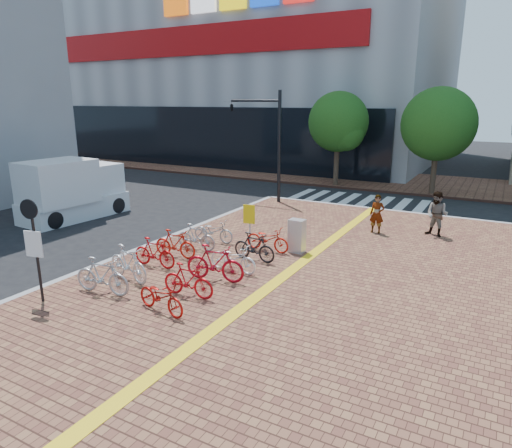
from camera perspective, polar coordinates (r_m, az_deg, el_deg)
The scene contains 27 objects.
ground at distance 14.52m, azimuth -5.86°, elevation -7.24°, with size 120.00×120.00×0.00m, color black.
sidewalk at distance 9.37m, azimuth -8.24°, elevation -20.53°, with size 14.00×34.00×0.15m, color brown.
tactile_strip at distance 9.87m, azimuth -13.15°, elevation -18.20°, with size 0.40×34.00×0.01m, color yellow.
kerb_north at distance 24.08m, azimuth 16.79°, elevation 1.49°, with size 14.00×0.25×0.15m, color gray.
far_sidewalk at distance 33.34m, azimuth 15.14°, elevation 5.29°, with size 70.00×8.00×0.15m, color brown.
department_store at distance 49.77m, azimuth -0.06°, elevation 25.00°, with size 36.00×24.27×28.00m.
crosswalk at distance 26.58m, azimuth 12.46°, elevation 2.88°, with size 7.50×4.00×0.01m.
street_trees at distance 28.59m, azimuth 23.91°, elevation 11.10°, with size 16.20×4.60×6.35m.
bike_0 at distance 13.77m, azimuth -18.70°, elevation -6.18°, with size 0.51×1.81×1.09m, color #A2A2A6.
bike_1 at distance 14.54m, azimuth -15.71°, elevation -4.75°, with size 0.52×1.84×1.11m, color silver.
bike_2 at distance 15.51m, azimuth -12.59°, elevation -3.50°, with size 0.47×1.65×0.99m, color #B80D10.
bike_3 at distance 16.29m, azimuth -10.08°, elevation -2.45°, with size 0.47×1.65×0.99m, color red.
bike_4 at distance 17.01m, azimuth -7.50°, elevation -1.61°, with size 0.46×1.62×0.98m, color #A2A2A6.
bike_5 at distance 17.85m, azimuth -5.34°, elevation -0.89°, with size 0.59×1.69×0.89m, color #A3A3A7.
bike_6 at distance 12.26m, azimuth -11.78°, elevation -8.86°, with size 0.58×1.68×0.88m, color #AB100C.
bike_7 at distance 13.03m, azimuth -8.48°, elevation -6.98°, with size 0.46×1.62×0.97m, color #B50C14.
bike_8 at distance 14.02m, azimuth -5.16°, elevation -4.88°, with size 0.54×1.90×1.14m, color #9F0B1A.
bike_9 at distance 14.76m, azimuth -2.89°, elevation -4.28°, with size 0.60×1.72×0.91m, color white.
bike_10 at distance 15.71m, azimuth -0.23°, elevation -2.88°, with size 0.46×1.64×0.99m, color black.
bike_11 at distance 16.74m, azimuth 1.46°, elevation -1.88°, with size 0.60×1.73×0.91m, color red.
pedestrian_a at distance 19.59m, azimuth 14.89°, elevation 1.22°, with size 0.59×0.39×1.62m, color gray.
pedestrian_b at distance 19.85m, azimuth 21.69°, elevation 1.15°, with size 0.89×0.70×1.84m, color #444957.
utility_box at distance 16.63m, azimuth 5.13°, elevation -1.48°, with size 0.56×0.41×1.22m, color silver.
yellow_sign at distance 16.95m, azimuth -0.82°, elevation 0.75°, with size 0.44×0.15×1.65m.
notice_sign at distance 13.50m, azimuth -26.05°, elevation -1.62°, with size 0.53×0.18×2.89m.
traffic_light_pole at distance 25.13m, azimuth 0.10°, elevation 12.23°, with size 3.16×1.22×5.89m.
box_truck at distance 23.55m, azimuth -22.05°, elevation 3.90°, with size 2.52×5.11×2.87m.
Camera 1 is at (7.73, -10.97, 5.53)m, focal length 32.00 mm.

